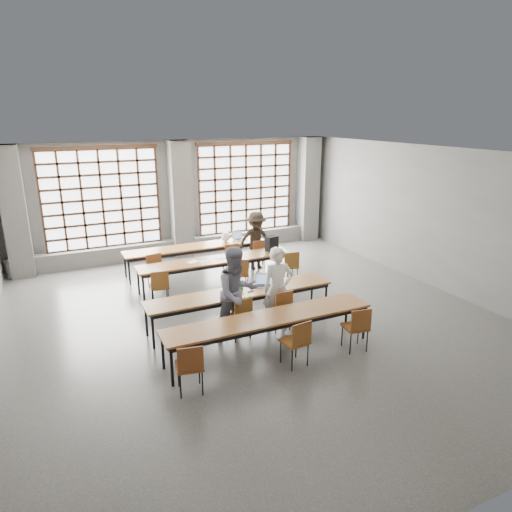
{
  "coord_description": "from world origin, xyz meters",
  "views": [
    {
      "loc": [
        -3.79,
        -8.11,
        4.25
      ],
      "look_at": [
        0.24,
        0.4,
        1.29
      ],
      "focal_mm": 32.0,
      "sensor_mm": 36.0,
      "label": 1
    }
  ],
  "objects": [
    {
      "name": "wall_back",
      "position": [
        0.0,
        5.5,
        1.75
      ],
      "size": [
        10.0,
        0.0,
        10.0
      ],
      "primitive_type": "plane",
      "rotation": [
        1.57,
        0.0,
        0.0
      ],
      "color": "#5A5A58",
      "rests_on": "floor"
    },
    {
      "name": "chair_back_right",
      "position": [
        1.52,
        2.97,
        0.54
      ],
      "size": [
        0.43,
        0.44,
        0.88
      ],
      "color": "brown",
      "rests_on": "floor"
    },
    {
      "name": "desk_row_c",
      "position": [
        -0.32,
        -0.05,
        0.66
      ],
      "size": [
        4.0,
        0.7,
        0.73
      ],
      "color": "brown",
      "rests_on": "floor"
    },
    {
      "name": "column_left",
      "position": [
        -4.5,
        5.22,
        1.75
      ],
      "size": [
        0.6,
        0.55,
        3.5
      ],
      "primitive_type": "cube",
      "color": "#595956",
      "rests_on": "floor"
    },
    {
      "name": "red_pouch",
      "position": [
        -2.03,
        -1.95,
        0.5
      ],
      "size": [
        0.21,
        0.13,
        0.06
      ],
      "primitive_type": "cube",
      "rotation": [
        0.0,
        0.0,
        0.29
      ],
      "color": "maroon",
      "rests_on": "chair_near_left"
    },
    {
      "name": "student_female",
      "position": [
        -0.62,
        -0.55,
        0.92
      ],
      "size": [
        0.97,
        0.8,
        1.85
      ],
      "primitive_type": "imported",
      "rotation": [
        0.0,
        0.0,
        0.12
      ],
      "color": "#171C46",
      "rests_on": "floor"
    },
    {
      "name": "chair_mid_right",
      "position": [
        1.78,
        1.59,
        0.54
      ],
      "size": [
        0.48,
        0.48,
        0.88
      ],
      "color": "brown",
      "rests_on": "floor"
    },
    {
      "name": "sill_ledge",
      "position": [
        0.0,
        5.3,
        0.25
      ],
      "size": [
        9.8,
        0.35,
        0.5
      ],
      "primitive_type": "cube",
      "color": "#595956",
      "rests_on": "floor"
    },
    {
      "name": "chair_back_left",
      "position": [
        -1.47,
        2.97,
        0.54
      ],
      "size": [
        0.49,
        0.49,
        0.88
      ],
      "color": "brown",
      "rests_on": "floor"
    },
    {
      "name": "desk_row_b",
      "position": [
        -0.01,
        2.22,
        0.66
      ],
      "size": [
        4.0,
        0.7,
        0.73
      ],
      "color": "brown",
      "rests_on": "floor"
    },
    {
      "name": "wall_right",
      "position": [
        5.0,
        0.0,
        1.75
      ],
      "size": [
        0.0,
        11.0,
        11.0
      ],
      "primitive_type": "plane",
      "rotation": [
        1.57,
        0.0,
        -1.57
      ],
      "color": "#5A5A58",
      "rests_on": "floor"
    },
    {
      "name": "ceiling",
      "position": [
        0.0,
        0.0,
        3.5
      ],
      "size": [
        11.0,
        11.0,
        0.0
      ],
      "primitive_type": "plane",
      "rotation": [
        3.14,
        0.0,
        0.0
      ],
      "color": "silver",
      "rests_on": "floor"
    },
    {
      "name": "phone",
      "position": [
        -0.14,
        -0.15,
        0.74
      ],
      "size": [
        0.14,
        0.11,
        0.01
      ],
      "primitive_type": "cube",
      "rotation": [
        0.0,
        0.0,
        0.41
      ],
      "color": "black",
      "rests_on": "desk_row_c"
    },
    {
      "name": "paper_sheet_c",
      "position": [
        0.09,
        2.22,
        0.73
      ],
      "size": [
        0.34,
        0.27,
        0.0
      ],
      "primitive_type": "cube",
      "rotation": [
        0.0,
        0.0,
        0.23
      ],
      "color": "white",
      "rests_on": "desk_row_b"
    },
    {
      "name": "chair_front_left",
      "position": [
        -0.6,
        -0.68,
        0.54
      ],
      "size": [
        0.47,
        0.48,
        0.88
      ],
      "color": "brown",
      "rests_on": "floor"
    },
    {
      "name": "floor",
      "position": [
        0.0,
        0.0,
        0.0
      ],
      "size": [
        11.0,
        11.0,
        0.0
      ],
      "primitive_type": "plane",
      "color": "#484846",
      "rests_on": "ground"
    },
    {
      "name": "paper_sheet_a",
      "position": [
        -0.61,
        2.27,
        0.73
      ],
      "size": [
        0.36,
        0.31,
        0.0
      ],
      "primitive_type": "cube",
      "rotation": [
        0.0,
        0.0,
        0.42
      ],
      "color": "silver",
      "rests_on": "desk_row_b"
    },
    {
      "name": "laptop_back",
      "position": [
        1.25,
        3.7,
        0.79
      ],
      "size": [
        0.43,
        0.39,
        0.26
      ],
      "color": "silver",
      "rests_on": "desk_row_a"
    },
    {
      "name": "chair_mid_left",
      "position": [
        -1.62,
        1.59,
        0.54
      ],
      "size": [
        0.48,
        0.48,
        0.88
      ],
      "color": "brown",
      "rests_on": "floor"
    },
    {
      "name": "chair_back_mid",
      "position": [
        0.71,
        2.97,
        0.54
      ],
      "size": [
        0.48,
        0.48,
        0.88
      ],
      "color": "brown",
      "rests_on": "floor"
    },
    {
      "name": "laptop_front",
      "position": [
        0.26,
        0.06,
        0.79
      ],
      "size": [
        0.46,
        0.43,
        0.26
      ],
      "color": "#BABABF",
      "rests_on": "desk_row_c"
    },
    {
      "name": "desk_row_d",
      "position": [
        -0.33,
        -1.4,
        0.66
      ],
      "size": [
        4.0,
        0.7,
        0.73
      ],
      "color": "brown",
      "rests_on": "floor"
    },
    {
      "name": "paper_sheet_b",
      "position": [
        -0.31,
        2.17,
        0.73
      ],
      "size": [
        0.34,
        0.27,
        0.0
      ],
      "primitive_type": "cube",
      "rotation": [
        0.0,
        0.0,
        -0.23
      ],
      "color": "white",
      "rests_on": "desk_row_b"
    },
    {
      "name": "chair_near_right",
      "position": [
        1.16,
        -2.03,
        0.54
      ],
      "size": [
        0.48,
        0.48,
        0.88
      ],
      "color": "brown",
      "rests_on": "floor"
    },
    {
      "name": "window_left",
      "position": [
        -2.25,
        5.42,
        1.9
      ],
      "size": [
        3.32,
        0.12,
        3.0
      ],
      "color": "white",
      "rests_on": "wall_back"
    },
    {
      "name": "plastic_bag",
      "position": [
        0.82,
        3.64,
        0.87
      ],
      "size": [
        0.32,
        0.29,
        0.29
      ],
      "primitive_type": "ellipsoid",
      "rotation": [
        0.0,
        0.0,
        0.4
      ],
      "color": "white",
      "rests_on": "desk_row_a"
    },
    {
      "name": "wall_front",
      "position": [
        0.0,
        -5.5,
        1.75
      ],
      "size": [
        10.0,
        0.0,
        10.0
      ],
      "primitive_type": "plane",
      "rotation": [
        -1.57,
        0.0,
        0.0
      ],
      "color": "#5A5A58",
      "rests_on": "floor"
    },
    {
      "name": "chair_mid_centre",
      "position": [
        0.37,
        1.59,
        0.54
      ],
      "size": [
        0.52,
        0.53,
        0.88
      ],
      "color": "brown",
      "rests_on": "floor"
    },
    {
      "name": "chair_near_left",
      "position": [
        -2.04,
        -2.03,
        0.54
      ],
      "size": [
        0.49,
        0.49,
        0.88
      ],
      "color": "brown",
      "rests_on": "floor"
    },
    {
      "name": "chair_near_mid",
      "position": [
        -0.12,
        -2.03,
        0.54
      ],
      "size": [
        0.47,
        0.47,
        0.88
      ],
      "color": "brown",
      "rests_on": "floor"
    },
    {
      "name": "window_right",
      "position": [
        2.25,
        5.42,
        1.9
      ],
      "size": [
        3.32,
        0.12,
        3.0
      ],
      "color": "white",
      "rests_on": "wall_back"
    },
    {
      "name": "desk_row_a",
      "position": [
        -0.08,
        3.59,
        0.66
      ],
      "size": [
        4.0,
        0.7,
        0.73
      ],
      "color": "brown",
      "rests_on": "floor"
    },
    {
      "name": "backpack",
      "position": [
        1.59,
        2.27,
        0.93
      ],
      "size": [
        0.36,
        0.27,
        0.4
      ],
      "primitive_type": "cube",
      "rotation": [
        0.0,
        0.0,
        0.24
      ],
      "color": "black",
      "rests_on": "desk_row_b"
    },
    {
      "name": "student_male",
      "position": [
        0.28,
        -0.55,
        0.86
      ],
      "size": [
        0.71,
        0.55,
        1.72
      ],
      "primitive_type": "imported",
      "rotation": [
        0.0,
        0.0,
        -0.24
      ],
      "color": "white",
      "rests_on": "floor"
    },
    {
      "name": "mouse",
      "position": [
        0.63,
        -0.07,
        0.75
      ],
      "size": [
        0.11,
        0.08,
        0.04
      ],
      "primitive_type": "ellipsoid",
      "rotation": [
        0.0,
        0.0,
        0.14
      ],
      "color": "white",
      "rests_on": "desk_row_c"
    },
    {
      "name": "column_mid",
      "position": [
        0.0,
        5.22,
        1.75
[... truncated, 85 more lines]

